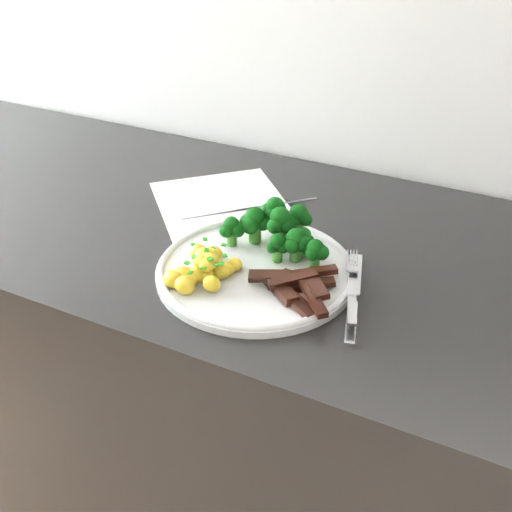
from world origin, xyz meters
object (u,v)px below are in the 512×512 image
at_px(recipe_paper, 228,213).
at_px(knife, 352,306).
at_px(broccoli, 279,228).
at_px(counter, 269,433).
at_px(beef_strips, 297,286).
at_px(potatoes, 203,269).
at_px(fork, 352,289).
at_px(plate, 256,269).

relative_size(recipe_paper, knife, 1.91).
xyz_separation_m(recipe_paper, broccoli, (0.13, -0.08, 0.04)).
bearing_deg(knife, counter, 145.04).
xyz_separation_m(beef_strips, knife, (0.08, 0.00, -0.01)).
xyz_separation_m(potatoes, beef_strips, (0.13, 0.03, -0.00)).
bearing_deg(beef_strips, potatoes, -168.26).
xyz_separation_m(broccoli, knife, (0.14, -0.08, -0.04)).
bearing_deg(recipe_paper, beef_strips, -40.25).
distance_m(fork, knife, 0.03).
height_order(fork, knife, fork).
height_order(recipe_paper, potatoes, potatoes).
bearing_deg(plate, counter, 101.59).
bearing_deg(plate, knife, -8.37).
height_order(recipe_paper, broccoli, broccoli).
distance_m(counter, broccoli, 0.48).
bearing_deg(counter, broccoli, -52.97).
height_order(beef_strips, fork, beef_strips).
distance_m(plate, potatoes, 0.08).
bearing_deg(potatoes, beef_strips, 11.74).
xyz_separation_m(counter, recipe_paper, (-0.10, 0.04, 0.43)).
relative_size(counter, beef_strips, 18.21).
bearing_deg(counter, potatoes, -103.45).
height_order(recipe_paper, fork, fork).
relative_size(recipe_paper, beef_strips, 2.81).
bearing_deg(broccoli, knife, -30.06).
distance_m(plate, beef_strips, 0.08).
bearing_deg(knife, recipe_paper, 149.28).
distance_m(recipe_paper, beef_strips, 0.25).
xyz_separation_m(broccoli, potatoes, (-0.06, -0.11, -0.02)).
bearing_deg(plate, potatoes, -136.63).
xyz_separation_m(plate, beef_strips, (0.07, -0.03, 0.01)).
bearing_deg(broccoli, recipe_paper, 148.56).
relative_size(counter, broccoli, 13.99).
relative_size(fork, knife, 0.88).
bearing_deg(recipe_paper, counter, -22.71).
height_order(recipe_paper, beef_strips, beef_strips).
bearing_deg(broccoli, beef_strips, -52.56).
bearing_deg(potatoes, broccoli, 60.80).
xyz_separation_m(plate, potatoes, (-0.05, -0.05, 0.02)).
bearing_deg(recipe_paper, plate, -48.94).
xyz_separation_m(potatoes, fork, (0.19, 0.05, -0.01)).
xyz_separation_m(plate, fork, (0.14, 0.00, 0.01)).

